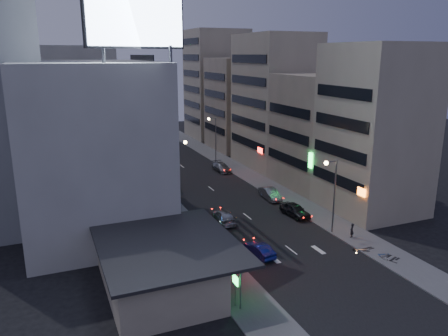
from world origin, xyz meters
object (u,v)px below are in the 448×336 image
road_car_blue (259,250)px  person (352,230)px  scooter_silver_a (387,248)px  scooter_blue (389,249)px  parked_car_right_far (221,167)px  scooter_black_a (395,251)px  parked_car_right_mid (270,194)px  scooter_black_b (371,242)px  road_car_silver (224,216)px  parked_car_right_near (295,210)px  scooter_silver_b (369,244)px  parked_car_left (169,184)px

road_car_blue → person: 10.84m
scooter_silver_a → scooter_blue: size_ratio=1.17×
parked_car_right_far → person: bearing=-86.4°
scooter_black_a → scooter_silver_a: scooter_silver_a is taller
parked_car_right_mid → scooter_black_b: parked_car_right_mid is taller
person → scooter_silver_a: person is taller
scooter_blue → scooter_black_b: scooter_black_b is taller
road_car_silver → person: size_ratio=3.16×
parked_car_right_near → scooter_black_a: (2.93, -13.14, -0.09)m
scooter_silver_b → road_car_silver: bearing=63.9°
parked_car_right_far → parked_car_right_mid: bearing=-88.7°
road_car_silver → scooter_black_b: road_car_silver is taller
person → scooter_black_a: (0.89, -5.27, -0.21)m
road_car_silver → scooter_silver_a: bearing=136.3°
parked_car_left → road_car_silver: 14.83m
scooter_blue → scooter_silver_a: bearing=92.8°
parked_car_right_mid → parked_car_left: bearing=142.8°
parked_car_right_near → road_car_silver: parked_car_right_near is taller
parked_car_right_near → scooter_silver_a: 12.64m
scooter_black_a → scooter_silver_b: 2.58m
road_car_blue → scooter_silver_b: 10.92m
parked_car_right_mid → parked_car_right_near: bearing=-89.6°
parked_car_right_far → scooter_silver_b: (1.93, -33.28, -0.01)m
parked_car_right_mid → parked_car_right_far: bearing=95.0°
road_car_blue → scooter_blue: size_ratio=2.32×
parked_car_right_near → scooter_silver_b: bearing=-85.9°
scooter_silver_a → scooter_blue: bearing=-123.1°
parked_car_right_mid → road_car_silver: bearing=-146.4°
scooter_silver_b → road_car_blue: bearing=98.2°
parked_car_right_near → parked_car_right_far: bearing=85.9°
scooter_silver_a → scooter_black_b: bearing=-8.3°
parked_car_right_mid → person: 14.72m
road_car_silver → parked_car_right_far: bearing=-104.1°
scooter_silver_b → scooter_black_b: bearing=-35.6°
parked_car_left → scooter_blue: (13.73, -28.58, -0.10)m
parked_car_right_far → scooter_silver_b: size_ratio=2.57×
scooter_silver_b → scooter_blue: bearing=-117.6°
parked_car_left → scooter_silver_b: bearing=120.4°
scooter_silver_a → scooter_black_b: size_ratio=1.12×
parked_car_right_far → scooter_silver_a: 34.88m
parked_car_right_far → scooter_black_b: (2.61, -32.89, -0.05)m
road_car_silver → scooter_blue: (11.38, -13.94, -0.07)m
scooter_black_b → scooter_silver_a: bearing=-173.8°
road_car_silver → person: bearing=145.8°
parked_car_left → scooter_black_b: (13.22, -26.66, -0.08)m
scooter_black_b → scooter_blue: bearing=-167.9°
parked_car_right_mid → scooter_black_a: 20.06m
road_car_silver → scooter_black_a: size_ratio=2.67×
parked_car_left → road_car_blue: bearing=100.4°
road_car_blue → scooter_blue: (11.68, -4.60, -0.01)m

